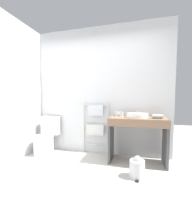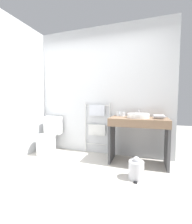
# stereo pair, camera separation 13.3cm
# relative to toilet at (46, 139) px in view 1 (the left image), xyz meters

# --- Properties ---
(ground_plane) EXTENTS (12.00, 12.00, 0.00)m
(ground_plane) POSITION_rel_toilet_xyz_m (1.06, -1.15, -0.32)
(ground_plane) COLOR beige
(wall_back) EXTENTS (2.99, 0.12, 2.66)m
(wall_back) POSITION_rel_toilet_xyz_m (1.06, 0.40, 1.01)
(wall_back) COLOR silver
(wall_back) RESTS_ON ground_plane
(wall_side) EXTENTS (0.12, 2.20, 2.66)m
(wall_side) POSITION_rel_toilet_xyz_m (-0.38, -0.41, 1.01)
(wall_side) COLOR silver
(wall_side) RESTS_ON ground_plane
(toilet) EXTENTS (0.41, 0.57, 0.79)m
(toilet) POSITION_rel_toilet_xyz_m (0.00, 0.00, 0.00)
(toilet) COLOR white
(toilet) RESTS_ON ground_plane
(towel_radiator) EXTENTS (0.57, 0.06, 1.08)m
(towel_radiator) POSITION_rel_toilet_xyz_m (1.02, 0.28, 0.36)
(towel_radiator) COLOR silver
(towel_radiator) RESTS_ON ground_plane
(vanity_counter) EXTENTS (1.00, 0.55, 0.83)m
(vanity_counter) POSITION_rel_toilet_xyz_m (1.88, 0.02, 0.25)
(vanity_counter) COLOR #84664C
(vanity_counter) RESTS_ON ground_plane
(sink_basin) EXTENTS (0.38, 0.38, 0.08)m
(sink_basin) POSITION_rel_toilet_xyz_m (1.88, 0.03, 0.56)
(sink_basin) COLOR white
(sink_basin) RESTS_ON vanity_counter
(faucet) EXTENTS (0.02, 0.10, 0.12)m
(faucet) POSITION_rel_toilet_xyz_m (1.88, 0.24, 0.59)
(faucet) COLOR silver
(faucet) RESTS_ON vanity_counter
(cup_near_wall) EXTENTS (0.07, 0.07, 0.09)m
(cup_near_wall) POSITION_rel_toilet_xyz_m (1.49, 0.23, 0.56)
(cup_near_wall) COLOR silver
(cup_near_wall) RESTS_ON vanity_counter
(cup_near_edge) EXTENTS (0.07, 0.07, 0.08)m
(cup_near_edge) POSITION_rel_toilet_xyz_m (1.58, 0.19, 0.56)
(cup_near_edge) COLOR silver
(cup_near_edge) RESTS_ON vanity_counter
(hair_dryer) EXTENTS (0.21, 0.16, 0.07)m
(hair_dryer) POSITION_rel_toilet_xyz_m (2.22, -0.02, 0.55)
(hair_dryer) COLOR #B7B7BC
(hair_dryer) RESTS_ON vanity_counter
(trash_bin) EXTENTS (0.22, 0.25, 0.33)m
(trash_bin) POSITION_rel_toilet_xyz_m (1.89, -0.54, -0.18)
(trash_bin) COLOR silver
(trash_bin) RESTS_ON ground_plane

